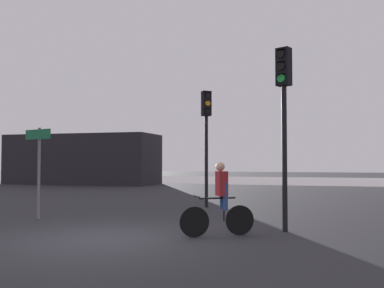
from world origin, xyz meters
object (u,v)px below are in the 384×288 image
Objects in this scene: distant_building at (83,159)px; traffic_light_center at (206,126)px; traffic_light_near_right at (284,103)px; direction_sign_post at (38,159)px; cyclist at (220,199)px.

distant_building is 2.62× the size of traffic_light_center.
traffic_light_near_right reaches higher than traffic_light_center.
distant_building is 18.26m from traffic_light_center.
distant_building is 23.78m from traffic_light_near_right.
direction_sign_post is (8.83, -17.54, -0.10)m from distant_building.
traffic_light_near_right reaches higher than distant_building.
traffic_light_center is 5.60m from traffic_light_near_right.
direction_sign_post is at bearing 22.37° from traffic_light_near_right.
traffic_light_center is 0.97× the size of traffic_light_near_right.
traffic_light_center is at bearing -46.04° from distant_building.
traffic_light_near_right is (15.71, -17.81, 1.21)m from distant_building.
traffic_light_near_right is 2.67× the size of cyclist.
distant_building is 19.64m from direction_sign_post.
direction_sign_post is (-3.83, -4.42, -1.22)m from traffic_light_center.
cyclist is at bearing -174.52° from direction_sign_post.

